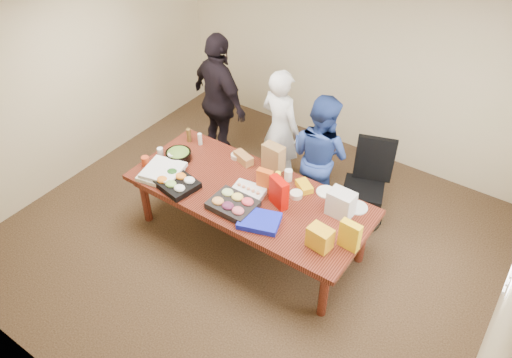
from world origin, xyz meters
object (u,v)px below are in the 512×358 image
Objects in this scene: conference_table at (249,216)px; office_chair at (364,187)px; sheet_cake at (248,192)px; person_right at (320,156)px; salad_bowl at (179,155)px; person_center at (280,130)px.

conference_table is 2.56× the size of office_chair.
person_right is at bearing 62.13° from sheet_cake.
salad_bowl is at bearing 168.86° from sheet_cake.
office_chair is 2.28m from salad_bowl.
person_right is 5.24× the size of salad_bowl.
salad_bowl is (-1.43, -0.95, -0.02)m from person_right.
office_chair is at bearing 47.90° from conference_table.
person_center reaches higher than person_right.
conference_table is at bearing -150.46° from office_chair.
person_right is at bearing 33.55° from salad_bowl.
conference_table is at bearing 115.58° from person_center.
sheet_cake is (-0.94, -1.08, 0.24)m from office_chair.
office_chair is 2.96× the size of sheet_cake.
person_center reaches higher than salad_bowl.
conference_table is at bearing 113.85° from sheet_cake.
office_chair reaches higher than salad_bowl.
person_center is at bearing 105.13° from conference_table.
conference_table is at bearing -1.25° from salad_bowl.
conference_table is 8.93× the size of salad_bowl.
office_chair is 0.67× the size of person_right.
person_right is 1.72m from salad_bowl.
person_center is 5.37× the size of salad_bowl.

